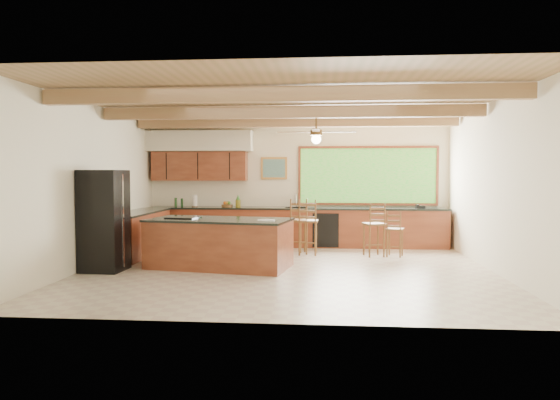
{
  "coord_description": "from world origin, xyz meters",
  "views": [
    {
      "loc": [
        0.6,
        -8.84,
        1.71
      ],
      "look_at": [
        -0.2,
        0.8,
        1.21
      ],
      "focal_mm": 32.0,
      "sensor_mm": 36.0,
      "label": 1
    }
  ],
  "objects": [
    {
      "name": "refrigerator",
      "position": [
        -3.22,
        -0.38,
        0.89
      ],
      "size": [
        0.72,
        0.7,
        1.78
      ],
      "rotation": [
        0.0,
        0.0,
        -0.04
      ],
      "color": "black",
      "rests_on": "ground"
    },
    {
      "name": "ground",
      "position": [
        0.0,
        0.0,
        0.0
      ],
      "size": [
        7.2,
        7.2,
        0.0
      ],
      "primitive_type": "plane",
      "color": "beige",
      "rests_on": "ground"
    },
    {
      "name": "bar_stool_b",
      "position": [
        0.32,
        1.63,
        0.7
      ],
      "size": [
        0.43,
        0.43,
        1.18
      ],
      "rotation": [
        0.0,
        0.0,
        -0.02
      ],
      "color": "brown",
      "rests_on": "ground"
    },
    {
      "name": "bar_stool_a",
      "position": [
        0.1,
        1.75,
        0.7
      ],
      "size": [
        0.48,
        0.48,
        1.19
      ],
      "rotation": [
        0.0,
        0.0,
        0.14
      ],
      "color": "brown",
      "rests_on": "ground"
    },
    {
      "name": "room_shell",
      "position": [
        -0.17,
        0.65,
        2.21
      ],
      "size": [
        7.27,
        6.54,
        3.02
      ],
      "color": "white",
      "rests_on": "ground"
    },
    {
      "name": "counter_run",
      "position": [
        -0.82,
        2.52,
        0.46
      ],
      "size": [
        7.12,
        3.1,
        1.22
      ],
      "color": "brown",
      "rests_on": "ground"
    },
    {
      "name": "bar_stool_d",
      "position": [
        2.12,
        1.55,
        0.56
      ],
      "size": [
        0.42,
        0.42,
        0.94
      ],
      "rotation": [
        0.0,
        0.0,
        -0.31
      ],
      "color": "brown",
      "rests_on": "ground"
    },
    {
      "name": "bar_stool_c",
      "position": [
        1.69,
        1.54,
        0.66
      ],
      "size": [
        0.5,
        0.5,
        1.11
      ],
      "rotation": [
        0.0,
        0.0,
        0.29
      ],
      "color": "brown",
      "rests_on": "ground"
    },
    {
      "name": "island",
      "position": [
        -1.26,
        0.12,
        0.45
      ],
      "size": [
        2.73,
        1.63,
        0.91
      ],
      "rotation": [
        0.0,
        0.0,
        -0.17
      ],
      "color": "brown",
      "rests_on": "ground"
    }
  ]
}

